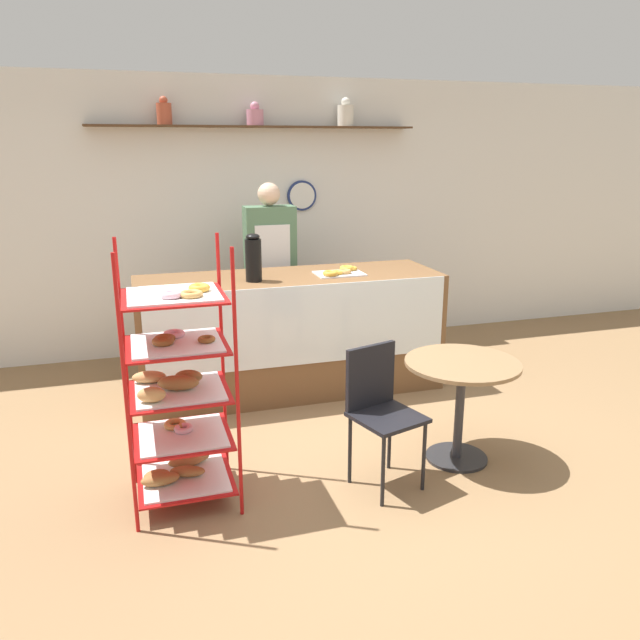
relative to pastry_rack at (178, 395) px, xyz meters
name	(u,v)px	position (x,y,z in m)	size (l,w,h in m)	color
ground_plane	(340,459)	(1.06, 0.18, -0.67)	(14.00, 14.00, 0.00)	olive
back_wall	(257,215)	(1.06, 2.84, 0.70)	(10.00, 0.30, 2.70)	white
display_counter	(291,333)	(1.06, 1.50, -0.16)	(2.54, 0.81, 1.01)	brown
pastry_rack	(178,395)	(0.00, 0.00, 0.00)	(0.60, 0.56, 1.56)	#B71414
person_worker	(271,268)	(1.04, 2.17, 0.28)	(0.46, 0.23, 1.73)	#282833
cafe_table	(461,386)	(1.82, -0.05, -0.14)	(0.75, 0.75, 0.70)	#262628
cafe_chair	(379,401)	(1.19, -0.16, -0.13)	(0.47, 0.47, 0.88)	black
coffee_carafe	(253,258)	(0.73, 1.38, 0.53)	(0.13, 0.13, 0.38)	black
donut_tray_counter	(341,272)	(1.48, 1.43, 0.36)	(0.40, 0.29, 0.05)	silver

